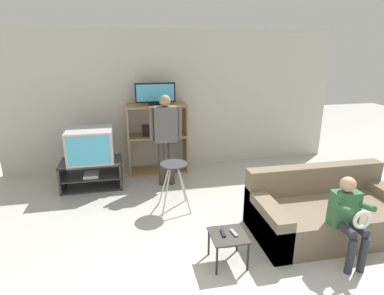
{
  "coord_description": "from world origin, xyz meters",
  "views": [
    {
      "loc": [
        -0.88,
        -2.3,
        2.35
      ],
      "look_at": [
        0.01,
        2.05,
        0.9
      ],
      "focal_mm": 30.0,
      "sensor_mm": 36.0,
      "label": 1
    }
  ],
  "objects_px": {
    "media_shelf": "(157,138)",
    "folding_stool": "(174,171)",
    "television_main": "(90,145)",
    "snack_table": "(228,238)",
    "person_seated_child": "(348,214)",
    "remote_control_black": "(223,233)",
    "tv_stand": "(92,174)",
    "person_standing_adult": "(166,132)",
    "remote_control_white": "(234,233)",
    "couch": "(327,212)",
    "television_flat": "(155,94)"
  },
  "relations": [
    {
      "from": "media_shelf",
      "to": "folding_stool",
      "type": "relative_size",
      "value": 1.79
    },
    {
      "from": "television_main",
      "to": "folding_stool",
      "type": "xyz_separation_m",
      "value": [
        1.23,
        -1.04,
        -0.15
      ]
    },
    {
      "from": "snack_table",
      "to": "person_seated_child",
      "type": "relative_size",
      "value": 0.4
    },
    {
      "from": "television_main",
      "to": "remote_control_black",
      "type": "bearing_deg",
      "value": -56.14
    },
    {
      "from": "tv_stand",
      "to": "snack_table",
      "type": "height_order",
      "value": "tv_stand"
    },
    {
      "from": "media_shelf",
      "to": "folding_stool",
      "type": "height_order",
      "value": "media_shelf"
    },
    {
      "from": "person_standing_adult",
      "to": "remote_control_black",
      "type": "bearing_deg",
      "value": -81.05
    },
    {
      "from": "tv_stand",
      "to": "television_main",
      "type": "distance_m",
      "value": 0.51
    },
    {
      "from": "tv_stand",
      "to": "remote_control_black",
      "type": "relative_size",
      "value": 6.88
    },
    {
      "from": "media_shelf",
      "to": "remote_control_black",
      "type": "xyz_separation_m",
      "value": [
        0.43,
        -2.83,
        -0.29
      ]
    },
    {
      "from": "television_main",
      "to": "remote_control_white",
      "type": "bearing_deg",
      "value": -54.44
    },
    {
      "from": "snack_table",
      "to": "couch",
      "type": "xyz_separation_m",
      "value": [
        1.45,
        0.36,
        -0.04
      ]
    },
    {
      "from": "folding_stool",
      "to": "remote_control_black",
      "type": "height_order",
      "value": "folding_stool"
    },
    {
      "from": "television_main",
      "to": "folding_stool",
      "type": "relative_size",
      "value": 1.01
    },
    {
      "from": "person_standing_adult",
      "to": "television_main",
      "type": "bearing_deg",
      "value": 172.77
    },
    {
      "from": "snack_table",
      "to": "remote_control_white",
      "type": "relative_size",
      "value": 2.72
    },
    {
      "from": "folding_stool",
      "to": "snack_table",
      "type": "relative_size",
      "value": 1.83
    },
    {
      "from": "television_flat",
      "to": "person_seated_child",
      "type": "bearing_deg",
      "value": -59.77
    },
    {
      "from": "folding_stool",
      "to": "snack_table",
      "type": "bearing_deg",
      "value": -73.54
    },
    {
      "from": "snack_table",
      "to": "person_seated_child",
      "type": "bearing_deg",
      "value": -9.08
    },
    {
      "from": "television_flat",
      "to": "tv_stand",
      "type": "bearing_deg",
      "value": -157.77
    },
    {
      "from": "remote_control_black",
      "to": "television_flat",
      "type": "bearing_deg",
      "value": 101.35
    },
    {
      "from": "person_standing_adult",
      "to": "person_seated_child",
      "type": "relative_size",
      "value": 1.59
    },
    {
      "from": "person_standing_adult",
      "to": "snack_table",
      "type": "bearing_deg",
      "value": -79.85
    },
    {
      "from": "television_main",
      "to": "snack_table",
      "type": "distance_m",
      "value": 2.92
    },
    {
      "from": "television_flat",
      "to": "couch",
      "type": "bearing_deg",
      "value": -52.1
    },
    {
      "from": "remote_control_black",
      "to": "couch",
      "type": "distance_m",
      "value": 1.54
    },
    {
      "from": "remote_control_white",
      "to": "television_main",
      "type": "bearing_deg",
      "value": 115.19
    },
    {
      "from": "television_flat",
      "to": "remote_control_white",
      "type": "xyz_separation_m",
      "value": [
        0.56,
        -2.85,
        -1.11
      ]
    },
    {
      "from": "couch",
      "to": "person_standing_adult",
      "type": "bearing_deg",
      "value": 134.78
    },
    {
      "from": "remote_control_white",
      "to": "folding_stool",
      "type": "bearing_deg",
      "value": 98.7
    },
    {
      "from": "television_flat",
      "to": "snack_table",
      "type": "relative_size",
      "value": 1.83
    },
    {
      "from": "remote_control_black",
      "to": "person_seated_child",
      "type": "bearing_deg",
      "value": -7.2
    },
    {
      "from": "television_main",
      "to": "couch",
      "type": "height_order",
      "value": "television_main"
    },
    {
      "from": "media_shelf",
      "to": "remote_control_black",
      "type": "height_order",
      "value": "media_shelf"
    },
    {
      "from": "television_flat",
      "to": "folding_stool",
      "type": "distance_m",
      "value": 1.75
    },
    {
      "from": "snack_table",
      "to": "television_main",
      "type": "bearing_deg",
      "value": 124.44
    },
    {
      "from": "television_main",
      "to": "folding_stool",
      "type": "bearing_deg",
      "value": -40.0
    },
    {
      "from": "television_main",
      "to": "remote_control_black",
      "type": "height_order",
      "value": "television_main"
    },
    {
      "from": "television_flat",
      "to": "person_seated_child",
      "type": "height_order",
      "value": "television_flat"
    },
    {
      "from": "television_flat",
      "to": "folding_stool",
      "type": "relative_size",
      "value": 1.0
    },
    {
      "from": "folding_stool",
      "to": "couch",
      "type": "height_order",
      "value": "couch"
    },
    {
      "from": "media_shelf",
      "to": "television_flat",
      "type": "xyz_separation_m",
      "value": [
        -0.01,
        -0.01,
        0.81
      ]
    },
    {
      "from": "snack_table",
      "to": "remote_control_black",
      "type": "relative_size",
      "value": 2.72
    },
    {
      "from": "folding_stool",
      "to": "person_standing_adult",
      "type": "height_order",
      "value": "person_standing_adult"
    },
    {
      "from": "television_flat",
      "to": "couch",
      "type": "relative_size",
      "value": 0.37
    },
    {
      "from": "television_main",
      "to": "media_shelf",
      "type": "relative_size",
      "value": 0.56
    },
    {
      "from": "remote_control_black",
      "to": "person_standing_adult",
      "type": "bearing_deg",
      "value": 101.48
    },
    {
      "from": "television_main",
      "to": "couch",
      "type": "relative_size",
      "value": 0.38
    },
    {
      "from": "tv_stand",
      "to": "snack_table",
      "type": "bearing_deg",
      "value": -55.15
    }
  ]
}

